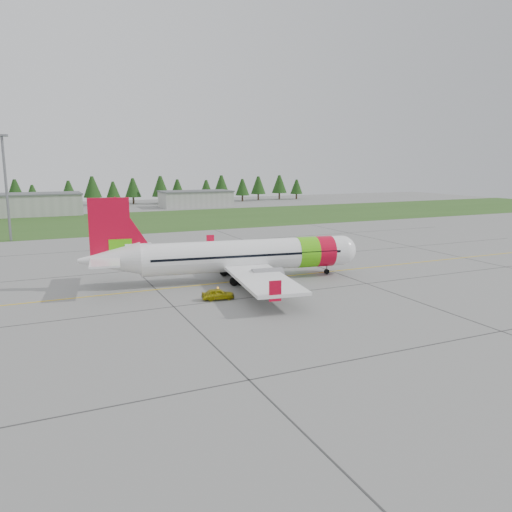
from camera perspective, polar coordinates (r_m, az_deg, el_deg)
name	(u,v)px	position (r m, az deg, el deg)	size (l,w,h in m)	color
ground	(297,292)	(59.41, 4.75, -4.11)	(320.00, 320.00, 0.00)	gray
aircraft	(240,256)	(64.72, -1.85, 0.02)	(36.25, 33.72, 11.01)	white
follow_me_car	(218,284)	(55.71, -4.38, -3.16)	(1.47, 1.24, 3.65)	#FCEF0E
service_van	(121,228)	(105.96, -15.18, 3.16)	(1.43, 1.35, 4.10)	white
grass_strip	(147,221)	(135.92, -12.34, 3.98)	(320.00, 50.00, 0.03)	#30561E
taxi_guideline	(268,278)	(66.29, 1.39, -2.52)	(120.00, 0.25, 0.02)	gold
hangar_west	(23,205)	(160.58, -25.11, 5.28)	(32.00, 14.00, 6.00)	#A8A8A3
hangar_east	(196,199)	(176.76, -6.90, 6.45)	(24.00, 12.00, 5.20)	#A8A8A3
floodlight_mast	(6,190)	(108.31, -26.63, 6.80)	(0.50, 0.50, 20.00)	slate
treeline	(113,191)	(190.48, -16.01, 7.14)	(160.00, 8.00, 10.00)	#1C3F14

